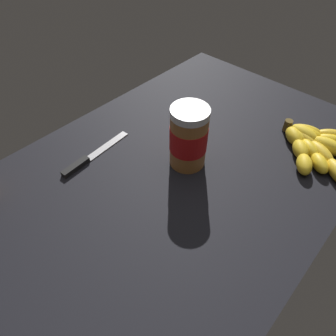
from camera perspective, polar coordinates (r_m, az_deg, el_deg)
The scene contains 4 objects.
ground_plane at distance 69.58cm, azimuth 1.71°, elevation -1.62°, with size 98.64×64.27×4.81cm, color black.
banana_bunch at distance 79.98cm, azimuth 27.02°, elevation 3.94°, with size 24.97×22.02×3.66cm.
peanut_butter_jar at distance 64.67cm, azimuth 4.03°, elevation 5.71°, with size 8.21×8.21×14.57cm.
butter_knife at distance 72.36cm, azimuth -14.45°, elevation 2.14°, with size 19.46×3.13×1.20cm.
Camera 1 is at (35.62, 30.23, 49.15)cm, focal length 32.14 mm.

